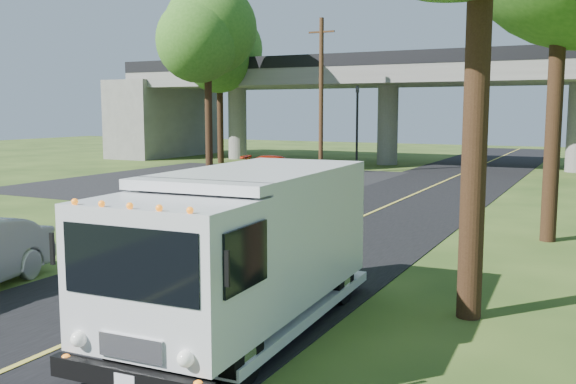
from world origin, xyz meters
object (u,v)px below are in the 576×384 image
Objects in this scene: step_van at (245,245)px; red_sedan at (277,166)px; traffic_signal at (357,119)px; utility_pole at (321,95)px; tree_left_lot at (209,39)px; tree_left_far at (221,56)px; pedestrian at (250,175)px.

step_van is 25.79m from red_sedan.
utility_pole is (-1.50, -2.00, 1.40)m from traffic_signal.
utility_pole is 4.92m from red_sedan.
red_sedan is at bearing -126.76° from traffic_signal.
traffic_signal is 1.29× the size of red_sedan.
red_sedan is at bearing -126.67° from utility_pole.
tree_left_lot reaches higher than utility_pole.
traffic_signal is at bearing -9.65° from tree_left_far.
utility_pole reaches higher than traffic_signal.
step_van is at bearing -69.11° from utility_pole.
traffic_signal is 10.01m from tree_left_lot.
utility_pole is at bearing -126.87° from traffic_signal.
step_van is at bearing -73.35° from traffic_signal.
utility_pole reaches higher than red_sedan.
traffic_signal is at bearing 104.05° from step_van.
utility_pole is at bearing 108.29° from step_van.
red_sedan is (-1.70, -2.29, -4.01)m from utility_pole.
step_van is (8.20, -27.40, -1.72)m from traffic_signal.
pedestrian is at bearing -174.22° from red_sedan.
red_sedan is at bearing 113.65° from step_van.
red_sedan is at bearing -38.90° from tree_left_far.
tree_left_lot is 8.64m from red_sedan.
tree_left_lot is 1.06× the size of tree_left_far.
tree_left_far is at bearing 38.97° from red_sedan.
utility_pole reaches higher than step_van.
traffic_signal reaches higher than pedestrian.
tree_left_far is (-10.79, 1.84, 4.25)m from traffic_signal.
tree_left_far is at bearing 116.57° from tree_left_lot.
pedestrian is (2.33, -7.20, 0.22)m from red_sedan.
step_van is (18.99, -29.24, -5.97)m from tree_left_far.
step_van is at bearing -55.46° from tree_left_lot.
tree_left_lot is 6.72m from tree_left_far.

